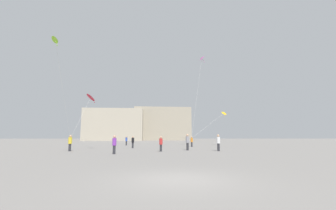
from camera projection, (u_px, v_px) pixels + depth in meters
ground_plane at (178, 179)px, 8.25m from camera, size 300.00×300.00×0.00m
person_in_orange at (192, 141)px, 33.70m from camera, size 0.34×0.34×1.57m
person_in_red at (161, 143)px, 23.56m from camera, size 0.34×0.34×1.58m
person_in_blue at (126, 140)px, 39.41m from camera, size 0.35×0.35×1.59m
person_in_grey at (188, 141)px, 25.49m from camera, size 0.40×0.40×1.83m
person_in_black at (133, 141)px, 30.33m from camera, size 0.35×0.35×1.60m
person_in_white at (218, 142)px, 24.25m from camera, size 0.39×0.39×1.77m
person_in_purple at (114, 144)px, 20.12m from camera, size 0.36×0.36×1.66m
person_in_yellow at (70, 142)px, 23.95m from camera, size 0.38×0.38×1.72m
kite_lime_diamond at (56, 43)px, 20.06m from camera, size 0.91×5.75×9.08m
kite_magenta_diamond at (202, 59)px, 36.82m from camera, size 2.65×1.98×13.45m
kite_amber_diamond at (224, 113)px, 40.62m from camera, size 7.38×6.84×4.82m
kite_crimson_diamond at (91, 97)px, 26.97m from camera, size 2.02×3.10×5.42m
building_left_hall at (116, 125)px, 87.51m from camera, size 22.11×17.25×11.65m
building_centre_hall at (162, 124)px, 93.06m from camera, size 23.30×13.49×13.09m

